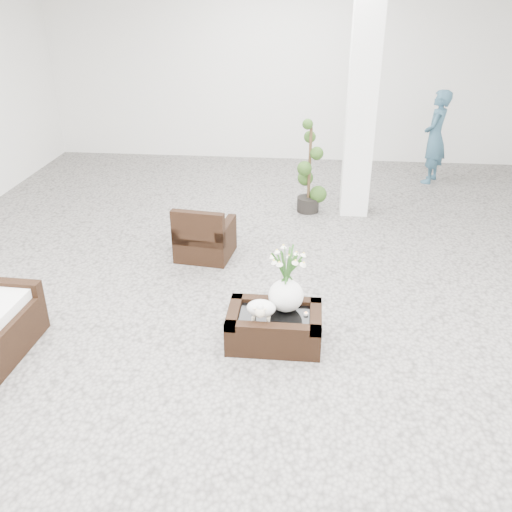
{
  "coord_description": "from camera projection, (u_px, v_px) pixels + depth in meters",
  "views": [
    {
      "loc": [
        0.51,
        -5.23,
        3.2
      ],
      "look_at": [
        0.0,
        -0.1,
        0.62
      ],
      "focal_mm": 39.1,
      "sensor_mm": 36.0,
      "label": 1
    }
  ],
  "objects": [
    {
      "name": "planter_narcissus",
      "position": [
        286.0,
        273.0,
        5.24
      ],
      "size": [
        0.44,
        0.44,
        0.8
      ],
      "primitive_type": null,
      "color": "white",
      "rests_on": "coffee_table"
    },
    {
      "name": "tealight",
      "position": [
        306.0,
        314.0,
        5.32
      ],
      "size": [
        0.04,
        0.04,
        0.03
      ],
      "primitive_type": "cylinder",
      "color": "white",
      "rests_on": "coffee_table"
    },
    {
      "name": "ground",
      "position": [
        257.0,
        302.0,
        6.13
      ],
      "size": [
        11.0,
        11.0,
        0.0
      ],
      "primitive_type": "plane",
      "color": "gray",
      "rests_on": "ground"
    },
    {
      "name": "armchair",
      "position": [
        205.0,
        230.0,
        7.02
      ],
      "size": [
        0.73,
        0.71,
        0.7
      ],
      "primitive_type": "cube",
      "rotation": [
        0.0,
        0.0,
        3.02
      ],
      "color": "black",
      "rests_on": "ground"
    },
    {
      "name": "shopper",
      "position": [
        435.0,
        137.0,
        9.42
      ],
      "size": [
        0.58,
        0.68,
        1.57
      ],
      "primitive_type": "imported",
      "rotation": [
        0.0,
        0.0,
        -2.01
      ],
      "color": "#30556C",
      "rests_on": "ground"
    },
    {
      "name": "sheep_figurine",
      "position": [
        261.0,
        310.0,
        5.21
      ],
      "size": [
        0.28,
        0.23,
        0.21
      ],
      "primitive_type": "ellipsoid",
      "color": "white",
      "rests_on": "coffee_table"
    },
    {
      "name": "column",
      "position": [
        362.0,
        94.0,
        7.74
      ],
      "size": [
        0.4,
        0.4,
        3.5
      ],
      "primitive_type": "cube",
      "color": "white",
      "rests_on": "ground"
    },
    {
      "name": "coffee_table",
      "position": [
        274.0,
        328.0,
        5.4
      ],
      "size": [
        0.9,
        0.6,
        0.31
      ],
      "primitive_type": "cube",
      "color": "black",
      "rests_on": "ground"
    },
    {
      "name": "topiary",
      "position": [
        310.0,
        167.0,
        8.23
      ],
      "size": [
        0.37,
        0.37,
        1.39
      ],
      "primitive_type": null,
      "color": "#243F14",
      "rests_on": "ground"
    }
  ]
}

